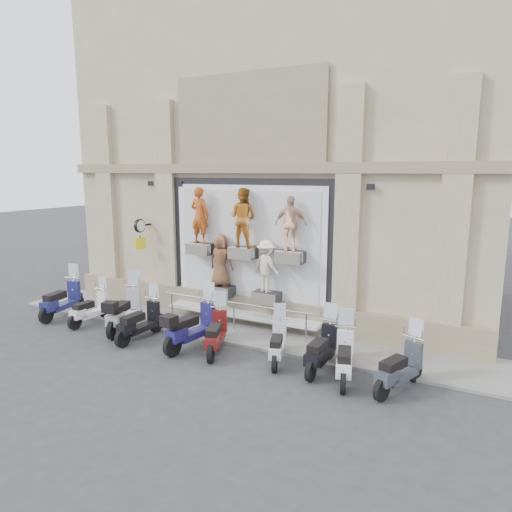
% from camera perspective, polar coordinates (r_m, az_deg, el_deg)
% --- Properties ---
extents(ground, '(90.00, 90.00, 0.00)m').
position_cam_1_polar(ground, '(12.36, -7.48, -12.18)').
color(ground, '#303033').
rests_on(ground, ground).
extents(sidewalk, '(16.00, 2.20, 0.08)m').
position_cam_1_polar(sidewalk, '(14.00, -2.54, -9.15)').
color(sidewalk, gray).
rests_on(sidewalk, ground).
extents(building, '(14.00, 8.60, 12.00)m').
position_cam_1_polar(building, '(17.64, 5.46, 14.54)').
color(building, '#C8B292').
rests_on(building, ground).
extents(shop_vitrine, '(5.60, 0.89, 4.30)m').
position_cam_1_polar(shop_vitrine, '(13.93, -1.18, 0.90)').
color(shop_vitrine, black).
rests_on(shop_vitrine, ground).
extents(guard_rail, '(5.06, 0.10, 0.93)m').
position_cam_1_polar(guard_rail, '(13.78, -2.76, -7.61)').
color(guard_rail, '#9EA0A5').
rests_on(guard_rail, ground).
extents(clock_sign_bracket, '(0.10, 0.80, 1.02)m').
position_cam_1_polar(clock_sign_bracket, '(15.89, -14.28, 3.16)').
color(clock_sign_bracket, black).
rests_on(clock_sign_bracket, ground).
extents(scooter_a, '(0.94, 2.11, 1.66)m').
position_cam_1_polar(scooter_a, '(16.38, -23.17, -4.19)').
color(scooter_a, '#16194E').
rests_on(scooter_a, ground).
extents(scooter_b, '(0.52, 1.74, 1.41)m').
position_cam_1_polar(scooter_b, '(15.33, -20.06, -5.43)').
color(scooter_b, silver).
rests_on(scooter_b, ground).
extents(scooter_c, '(1.20, 2.21, 1.73)m').
position_cam_1_polar(scooter_c, '(14.33, -16.14, -5.64)').
color(scooter_c, '#9B9FA8').
rests_on(scooter_c, ground).
extents(scooter_d, '(0.63, 1.90, 1.53)m').
position_cam_1_polar(scooter_d, '(13.48, -14.34, -7.01)').
color(scooter_d, black).
rests_on(scooter_d, ground).
extents(scooter_e, '(0.91, 2.18, 1.72)m').
position_cam_1_polar(scooter_e, '(12.59, -7.96, -7.59)').
color(scooter_e, '#1A1751').
rests_on(scooter_e, ground).
extents(scooter_f, '(1.18, 1.95, 1.52)m').
position_cam_1_polar(scooter_f, '(12.21, -5.05, -8.59)').
color(scooter_f, '#56100E').
rests_on(scooter_f, ground).
extents(scooter_g, '(1.01, 1.76, 1.37)m').
position_cam_1_polar(scooter_g, '(11.63, 2.70, -9.94)').
color(scooter_g, silver).
rests_on(scooter_g, ground).
extents(scooter_h, '(0.58, 1.89, 1.53)m').
position_cam_1_polar(scooter_h, '(11.25, 8.23, -10.35)').
color(scooter_h, black).
rests_on(scooter_h, ground).
extents(scooter_i, '(1.02, 1.96, 1.53)m').
position_cam_1_polar(scooter_i, '(10.84, 11.04, -11.24)').
color(scooter_i, white).
rests_on(scooter_i, ground).
extents(scooter_j, '(1.16, 1.95, 1.52)m').
position_cam_1_polar(scooter_j, '(10.62, 17.59, -12.06)').
color(scooter_j, '#2F3339').
rests_on(scooter_j, ground).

